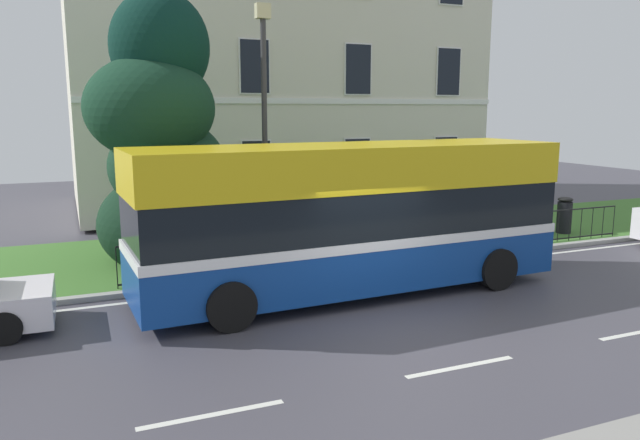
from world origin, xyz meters
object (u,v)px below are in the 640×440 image
Objects in this scene: street_lamp_post at (264,117)px; litter_bin at (564,215)px; evergreen_tree at (161,151)px; georgian_townhouse at (267,50)px; single_decker_bus at (352,216)px.

street_lamp_post is 10.43m from litter_bin.
georgian_townhouse is at bearing 58.17° from evergreen_tree.
evergreen_tree is 6.16× the size of litter_bin.
evergreen_tree is 2.79m from street_lamp_post.
street_lamp_post is at bearing 105.36° from single_decker_bus.
single_decker_bus is (-2.61, -13.86, -4.79)m from georgian_townhouse.
single_decker_bus is 3.86m from street_lamp_post.
litter_bin is (9.94, -0.23, -3.14)m from street_lamp_post.
evergreen_tree is at bearing 157.38° from street_lamp_post.
single_decker_bus is 9.46m from litter_bin.
street_lamp_post is (2.46, -1.02, 0.84)m from evergreen_tree.
evergreen_tree is (-6.05, -9.75, -3.52)m from georgian_townhouse.
georgian_townhouse is 1.70× the size of single_decker_bus.
litter_bin is (12.40, -1.25, -2.30)m from evergreen_tree.
litter_bin is (6.35, -11.00, -5.82)m from georgian_townhouse.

